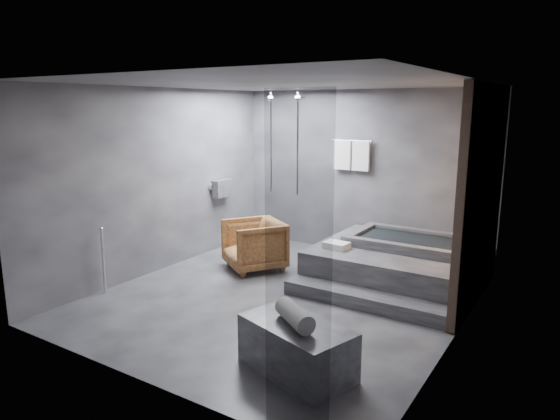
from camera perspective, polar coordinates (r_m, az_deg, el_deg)
The scene contains 7 objects.
room at distance 6.42m, azimuth 4.58°, elevation 4.66°, with size 5.00×5.04×2.82m.
tub_deck at distance 7.58m, azimuth 13.12°, elevation -5.99°, with size 2.20×2.00×0.50m, color #2F2F31.
tub_step at distance 6.59m, azimuth 9.56°, elevation -10.06°, with size 2.20×0.36×0.18m, color #2F2F31.
concrete_bench at distance 4.98m, azimuth 1.93°, elevation -15.45°, with size 1.10×0.61×0.50m, color #2E2E31.
driftwood_chair at distance 7.85m, azimuth -2.99°, elevation -3.99°, with size 0.84×0.86×0.78m, color #4A2912.
rolled_towel at distance 4.81m, azimuth 1.69°, elevation -11.95°, with size 0.19×0.19×0.52m, color silver.
deck_towel at distance 7.29m, azimuth 6.48°, elevation -4.02°, with size 0.34×0.25×0.09m, color silver.
Camera 1 is at (3.37, -5.39, 2.53)m, focal length 32.00 mm.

